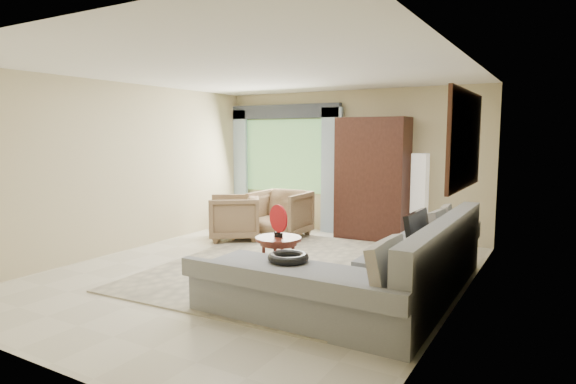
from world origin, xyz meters
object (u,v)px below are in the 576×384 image
Objects in this scene: coffee_table at (279,259)px; armchair_right at (280,214)px; tv_screen at (418,233)px; armoire at (372,179)px; sectional_sofa at (385,275)px; armchair_left at (234,217)px; floor_lamp at (419,199)px; potted_plant at (240,213)px.

coffee_table is 0.61× the size of armchair_right.
tv_screen is 3.00m from armoire.
tv_screen reaches higher than sectional_sofa.
sectional_sofa reaches higher than armchair_right.
tv_screen is 3.80m from armchair_left.
armoire is at bearing 113.06° from sectional_sofa.
armoire is (-1.23, 2.90, 0.77)m from sectional_sofa.
sectional_sofa is at bearing -81.67° from floor_lamp.
tv_screen reaches higher than coffee_table.
armchair_right reaches higher than potted_plant.
floor_lamp is (-0.43, 2.96, 0.47)m from sectional_sofa.
armoire is at bearing -175.71° from floor_lamp.
tv_screen is at bearing 50.15° from sectional_sofa.
potted_plant is at bearing -172.81° from floor_lamp.
tv_screen is at bearing -75.14° from floor_lamp.
armchair_right is (-2.93, 1.88, -0.30)m from tv_screen.
tv_screen is 1.31× the size of coffee_table.
armchair_left is 0.82m from armchair_right.
sectional_sofa is at bearing -66.94° from armoire.
armchair_left is (-3.27, 1.66, 0.10)m from sectional_sofa.
armchair_left is (-3.54, 1.34, -0.33)m from tv_screen.
armoire reaches higher than armchair_right.
potted_plant is (-1.12, 0.34, -0.13)m from armchair_right.
sectional_sofa is 4.08× the size of armchair_left.
armoire is 1.40× the size of floor_lamp.
sectional_sofa is 3.67m from armchair_left.
coffee_table is (-1.61, -0.35, -0.42)m from tv_screen.
tv_screen is 2.73m from floor_lamp.
armoire is (0.11, 2.93, 0.75)m from coffee_table.
armchair_left is 1.45× the size of potted_plant.
armchair_right is at bearing -161.13° from floor_lamp.
tv_screen is at bearing -34.16° from armchair_right.
tv_screen is (0.27, 0.32, 0.44)m from sectional_sofa.
sectional_sofa reaches higher than potted_plant.
armchair_left is 0.57× the size of floor_lamp.
tv_screen is 1.27× the size of potted_plant.
floor_lamp is (2.84, 1.30, 0.36)m from armchair_left.
armchair_left reaches higher than potted_plant.
armchair_left is at bearing -155.47° from floor_lamp.
floor_lamp is at bearing 4.29° from armoire.
floor_lamp reaches higher than armchair_right.
coffee_table is (-1.34, -0.03, 0.01)m from sectional_sofa.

